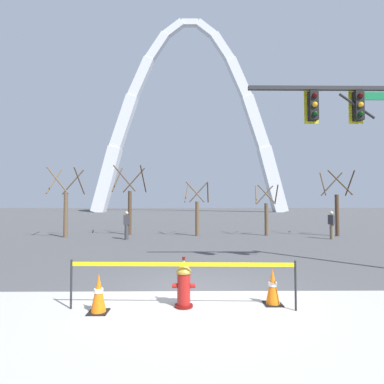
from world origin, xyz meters
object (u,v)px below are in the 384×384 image
at_px(fire_hydrant, 184,283).
at_px(pedestrian_walking_left, 332,225).
at_px(traffic_cone_by_hydrant, 273,287).
at_px(pedestrian_standing_center, 127,225).
at_px(monument_arch, 190,127).
at_px(traffic_signal_gantry, 367,138).
at_px(traffic_cone_mid_sidewalk, 99,294).

xyz_separation_m(fire_hydrant, pedestrian_walking_left, (8.26, 10.93, 0.35)).
relative_size(traffic_cone_by_hydrant, pedestrian_standing_center, 0.46).
xyz_separation_m(monument_arch, pedestrian_walking_left, (7.93, -50.90, -18.88)).
xyz_separation_m(traffic_cone_by_hydrant, monument_arch, (-1.47, 61.71, 19.34)).
bearing_deg(traffic_signal_gantry, pedestrian_standing_center, 138.89).
height_order(fire_hydrant, traffic_cone_by_hydrant, fire_hydrant).
xyz_separation_m(traffic_cone_by_hydrant, traffic_cone_mid_sidewalk, (-3.39, -0.41, 0.00)).
height_order(traffic_cone_by_hydrant, pedestrian_walking_left, pedestrian_walking_left).
distance_m(traffic_cone_mid_sidewalk, pedestrian_standing_center, 11.34).
bearing_deg(pedestrian_walking_left, traffic_signal_gantry, -108.72).
xyz_separation_m(monument_arch, pedestrian_standing_center, (-3.74, -50.93, -18.88)).
bearing_deg(pedestrian_standing_center, fire_hydrant, -72.57).
height_order(traffic_cone_by_hydrant, pedestrian_standing_center, pedestrian_standing_center).
xyz_separation_m(traffic_cone_mid_sidewalk, pedestrian_walking_left, (9.85, 11.22, 0.46)).
height_order(fire_hydrant, monument_arch, monument_arch).
bearing_deg(monument_arch, traffic_cone_by_hydrant, -88.63).
height_order(traffic_cone_mid_sidewalk, traffic_signal_gantry, traffic_signal_gantry).
height_order(traffic_cone_mid_sidewalk, pedestrian_walking_left, pedestrian_walking_left).
relative_size(monument_arch, pedestrian_standing_center, 28.51).
bearing_deg(traffic_cone_by_hydrant, pedestrian_standing_center, 115.84).
relative_size(traffic_signal_gantry, pedestrian_walking_left, 3.77).
bearing_deg(traffic_cone_by_hydrant, monument_arch, 91.37).
bearing_deg(traffic_signal_gantry, fire_hydrant, -151.52).
bearing_deg(monument_arch, traffic_signal_gantry, -84.89).
bearing_deg(traffic_cone_by_hydrant, fire_hydrant, -176.48).
height_order(fire_hydrant, pedestrian_standing_center, pedestrian_standing_center).
relative_size(traffic_cone_by_hydrant, pedestrian_walking_left, 0.46).
bearing_deg(monument_arch, traffic_cone_mid_sidewalk, -91.77).
bearing_deg(pedestrian_standing_center, pedestrian_walking_left, 0.19).
distance_m(traffic_cone_by_hydrant, monument_arch, 64.69).
bearing_deg(monument_arch, fire_hydrant, -90.30).
bearing_deg(fire_hydrant, pedestrian_standing_center, 107.43).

